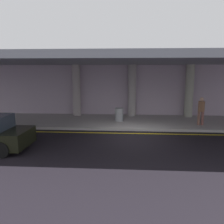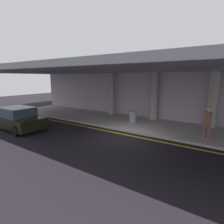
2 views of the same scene
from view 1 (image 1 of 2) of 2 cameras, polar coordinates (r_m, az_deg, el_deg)
ground_plane at (r=12.16m, az=5.28°, el=-5.98°), size 60.00×60.00×0.00m
sidewalk at (r=15.14m, az=5.00°, el=-2.43°), size 26.00×4.20×0.15m
lane_stripe_yellow at (r=12.65m, az=5.23°, el=-5.32°), size 26.00×0.14×0.01m
support_column_far_left at (r=16.85m, az=-8.80°, el=5.33°), size 0.58×0.58×3.65m
support_column_left_mid at (r=16.45m, az=4.99°, el=5.29°), size 0.58×0.58×3.65m
support_column_center at (r=17.02m, az=18.63°, el=4.96°), size 0.58×0.58×3.65m
ceiling_overhang at (r=14.28m, az=5.29°, el=12.46°), size 28.00×13.20×0.30m
terminal_back_wall at (r=17.09m, az=4.94°, el=5.23°), size 26.00×0.30×3.80m
traveler_with_luggage at (r=14.72m, az=21.27°, el=0.65°), size 0.38×0.38×1.68m
trash_bin_steel at (r=14.92m, az=1.76°, el=-0.62°), size 0.56×0.56×0.85m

